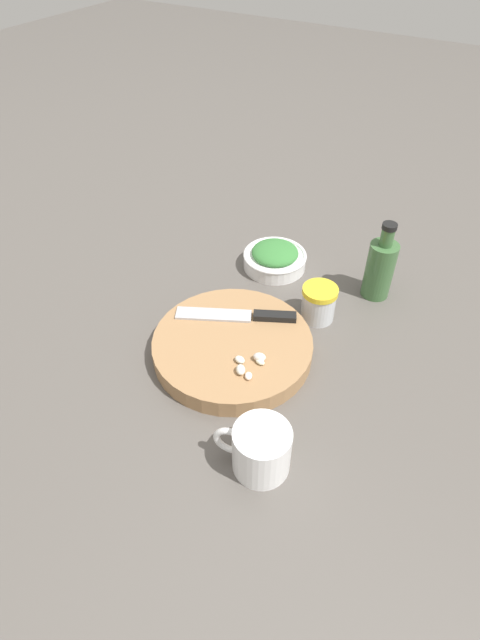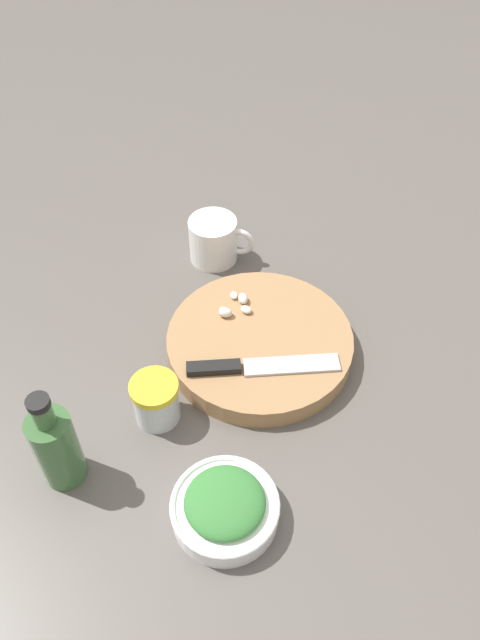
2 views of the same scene
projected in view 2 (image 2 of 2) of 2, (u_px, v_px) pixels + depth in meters
name	position (u px, v px, depth m)	size (l,w,h in m)	color
ground_plane	(228.00, 360.00, 1.03)	(5.00, 5.00, 0.00)	#56514C
cutting_board	(260.00, 343.00, 1.03)	(0.31, 0.31, 0.04)	#9E754C
chef_knife	(255.00, 367.00, 0.97)	(0.13, 0.22, 0.01)	black
garlic_cloves	(235.00, 306.00, 1.06)	(0.07, 0.06, 0.02)	#F4DFCE
herb_bowl	(225.00, 507.00, 0.83)	(0.15, 0.15, 0.06)	white
spice_jar	(156.00, 400.00, 0.93)	(0.07, 0.07, 0.08)	silver
coffee_mug	(214.00, 240.00, 1.18)	(0.09, 0.12, 0.09)	white
oil_bottle	(56.00, 446.00, 0.84)	(0.06, 0.06, 0.18)	#3D6638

